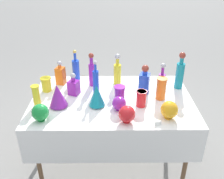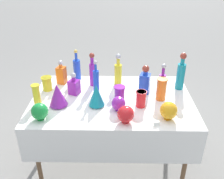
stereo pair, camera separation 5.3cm
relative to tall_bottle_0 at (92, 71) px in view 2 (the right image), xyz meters
name	(u,v)px [view 2 (the right image)]	position (x,y,z in m)	size (l,w,h in m)	color
ground_plane	(112,155)	(0.21, -0.28, -0.92)	(40.00, 40.00, 0.00)	gray
display_table	(112,106)	(0.21, -0.32, -0.23)	(1.60, 1.03, 0.76)	white
tall_bottle_0	(92,71)	(0.00, 0.00, 0.00)	(0.07, 0.07, 0.37)	purple
tall_bottle_1	(77,68)	(-0.19, 0.15, -0.03)	(0.08, 0.08, 0.36)	blue
tall_bottle_2	(118,72)	(0.28, 0.04, -0.02)	(0.08, 0.08, 0.35)	yellow
tall_bottle_3	(181,74)	(0.93, -0.06, 0.01)	(0.09, 0.09, 0.40)	teal
tall_bottle_4	(96,80)	(0.05, -0.18, -0.02)	(0.06, 0.06, 0.36)	blue
tall_bottle_5	(162,81)	(0.73, -0.14, -0.04)	(0.07, 0.07, 0.32)	purple
square_decanter_0	(74,86)	(-0.18, -0.19, -0.07)	(0.13, 0.13, 0.24)	purple
square_decanter_1	(145,81)	(0.55, -0.15, -0.03)	(0.13, 0.13, 0.30)	blue
square_decanter_2	(61,74)	(-0.35, 0.04, -0.06)	(0.11, 0.11, 0.27)	orange
slender_vase_0	(36,94)	(-0.50, -0.41, -0.05)	(0.08, 0.08, 0.21)	yellow
slender_vase_1	(120,93)	(0.29, -0.32, -0.08)	(0.11, 0.11, 0.15)	purple
slender_vase_2	(141,98)	(0.49, -0.43, -0.08)	(0.10, 0.10, 0.16)	red
slender_vase_3	(47,83)	(-0.47, -0.12, -0.08)	(0.11, 0.11, 0.15)	yellow
slender_vase_4	(161,89)	(0.70, -0.29, -0.04)	(0.11, 0.11, 0.23)	orange
fluted_vase_0	(96,95)	(0.07, -0.42, -0.05)	(0.15, 0.15, 0.22)	teal
fluted_vase_1	(58,95)	(-0.29, -0.43, -0.05)	(0.17, 0.17, 0.23)	purple
round_bowl_0	(40,111)	(-0.41, -0.65, -0.08)	(0.15, 0.15, 0.16)	#198C38
round_bowl_1	(169,111)	(0.71, -0.63, -0.08)	(0.15, 0.15, 0.16)	orange
round_bowl_2	(126,114)	(0.34, -0.68, -0.08)	(0.15, 0.15, 0.15)	red
round_bowl_3	(118,103)	(0.28, -0.50, -0.09)	(0.13, 0.13, 0.14)	purple
price_tag_left	(157,124)	(0.60, -0.73, -0.15)	(0.06, 0.01, 0.03)	white
cardboard_box_behind_left	(96,93)	(-0.04, 0.88, -0.78)	(0.55, 0.54, 0.38)	tan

